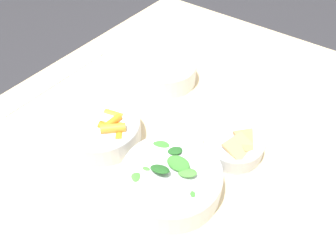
# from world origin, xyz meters

# --- Properties ---
(dining_table) EXTENTS (1.15, 0.97, 0.75)m
(dining_table) POSITION_xyz_m (0.00, 0.00, 0.64)
(dining_table) COLOR beige
(dining_table) RESTS_ON ground_plane
(bowl_carrots) EXTENTS (0.17, 0.17, 0.06)m
(bowl_carrots) POSITION_xyz_m (-0.10, 0.16, 0.78)
(bowl_carrots) COLOR silver
(bowl_carrots) RESTS_ON dining_table
(bowl_greens) EXTENTS (0.20, 0.19, 0.08)m
(bowl_greens) POSITION_xyz_m (-0.12, -0.04, 0.79)
(bowl_greens) COLOR silver
(bowl_greens) RESTS_ON dining_table
(bowl_beans_hotdog) EXTENTS (0.15, 0.15, 0.06)m
(bowl_beans_hotdog) POSITION_xyz_m (0.15, 0.17, 0.78)
(bowl_beans_hotdog) COLOR white
(bowl_beans_hotdog) RESTS_ON dining_table
(bowl_cookies) EXTENTS (0.13, 0.13, 0.05)m
(bowl_cookies) POSITION_xyz_m (0.04, -0.09, 0.78)
(bowl_cookies) COLOR silver
(bowl_cookies) RESTS_ON dining_table
(ruler) EXTENTS (0.34, 0.03, 0.00)m
(ruler) POSITION_xyz_m (-0.02, 0.42, 0.75)
(ruler) COLOR silver
(ruler) RESTS_ON dining_table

